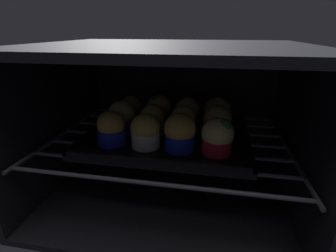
{
  "coord_description": "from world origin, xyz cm",
  "views": [
    {
      "loc": [
        10.03,
        -32.25,
        38.34
      ],
      "look_at": [
        0.0,
        21.25,
        17.21
      ],
      "focal_mm": 26.68,
      "sensor_mm": 36.0,
      "label": 1
    }
  ],
  "objects": [
    {
      "name": "oven_rack",
      "position": [
        0.0,
        22.0,
        13.6
      ],
      "size": [
        54.8,
        42.0,
        0.8
      ],
      "color": "#51515B",
      "rests_on": "oven_cavity"
    },
    {
      "name": "muffin_row0_col1",
      "position": [
        -3.39,
        13.96,
        18.52
      ],
      "size": [
        6.22,
        6.22,
        7.18
      ],
      "color": "silver",
      "rests_on": "baking_tray"
    },
    {
      "name": "muffin_row0_col0",
      "position": [
        -10.92,
        13.97,
        18.58
      ],
      "size": [
        5.99,
        5.99,
        7.32
      ],
      "color": "#1928B7",
      "rests_on": "baking_tray"
    },
    {
      "name": "baking_tray",
      "position": [
        0.0,
        21.25,
        14.68
      ],
      "size": [
        36.65,
        29.28,
        2.2
      ],
      "color": "black",
      "rests_on": "oven_rack"
    },
    {
      "name": "muffin_row2_col0",
      "position": [
        -11.37,
        28.42,
        18.3
      ],
      "size": [
        5.99,
        5.99,
        6.88
      ],
      "color": "red",
      "rests_on": "baking_tray"
    },
    {
      "name": "muffin_row1_col2",
      "position": [
        3.56,
        21.31,
        18.51
      ],
      "size": [
        5.99,
        5.99,
        7.21
      ],
      "color": "#1928B7",
      "rests_on": "baking_tray"
    },
    {
      "name": "muffin_row2_col1",
      "position": [
        -3.78,
        28.36,
        18.82
      ],
      "size": [
        6.22,
        6.22,
        7.65
      ],
      "color": "#0C8C84",
      "rests_on": "baking_tray"
    },
    {
      "name": "muffin_row2_col3",
      "position": [
        11.24,
        28.77,
        18.66
      ],
      "size": [
        6.56,
        6.56,
        7.5
      ],
      "color": "#0C8C84",
      "rests_on": "baking_tray"
    },
    {
      "name": "muffin_row1_col0",
      "position": [
        -11.3,
        21.57,
        18.66
      ],
      "size": [
        6.35,
        6.35,
        7.48
      ],
      "color": "#7A238C",
      "rests_on": "baking_tray"
    },
    {
      "name": "muffin_row1_col1",
      "position": [
        -3.69,
        21.21,
        18.42
      ],
      "size": [
        5.99,
        5.99,
        7.07
      ],
      "color": "silver",
      "rests_on": "baking_tray"
    },
    {
      "name": "oven_cavity",
      "position": [
        0.0,
        26.25,
        17.0
      ],
      "size": [
        59.0,
        47.0,
        37.0
      ],
      "color": "black",
      "rests_on": "ground"
    },
    {
      "name": "muffin_row2_col2",
      "position": [
        3.7,
        28.55,
        18.49
      ],
      "size": [
        6.16,
        6.16,
        7.15
      ],
      "color": "#1928B7",
      "rests_on": "baking_tray"
    },
    {
      "name": "muffin_row0_col3",
      "position": [
        11.36,
        13.68,
        18.67
      ],
      "size": [
        6.39,
        6.39,
        7.46
      ],
      "color": "red",
      "rests_on": "baking_tray"
    },
    {
      "name": "muffin_row1_col3",
      "position": [
        11.18,
        21.59,
        18.67
      ],
      "size": [
        6.39,
        6.39,
        7.49
      ],
      "color": "red",
      "rests_on": "baking_tray"
    },
    {
      "name": "muffin_row0_col2",
      "position": [
        3.83,
        13.83,
        18.88
      ],
      "size": [
        6.42,
        6.42,
        7.8
      ],
      "color": "#1928B7",
      "rests_on": "baking_tray"
    }
  ]
}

